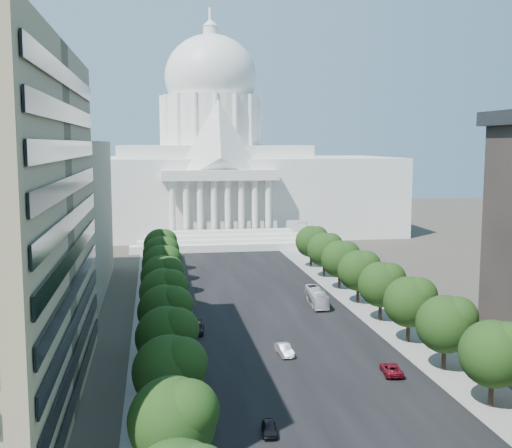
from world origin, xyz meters
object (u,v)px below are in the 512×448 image
car_red (391,369)px  car_dark_b (197,328)px  city_bus (317,297)px  car_silver (284,350)px  car_dark_a (269,428)px

car_red → car_dark_b: 32.23m
city_bus → car_dark_b: bearing=-144.7°
car_silver → car_dark_b: size_ratio=0.90×
car_dark_a → car_silver: (6.48, 24.02, 0.13)m
car_red → city_bus: size_ratio=0.46×
car_dark_a → car_silver: bearing=80.7°
car_red → car_dark_a: bearing=45.4°
car_red → car_dark_b: (-23.49, 22.07, 0.06)m
city_bus → car_silver: bearing=-109.7°
car_silver → city_bus: 28.92m
car_dark_a → car_red: 23.53m
car_dark_b → city_bus: (22.90, 14.04, 0.77)m
car_dark_a → city_bus: size_ratio=0.34×
city_bus → car_red: bearing=-85.3°
car_dark_a → car_dark_b: (-4.89, 36.48, 0.12)m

